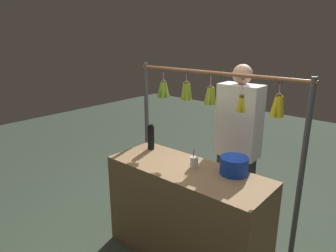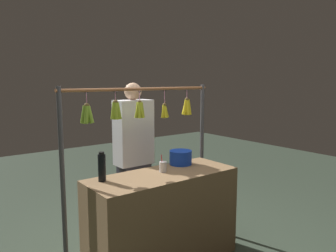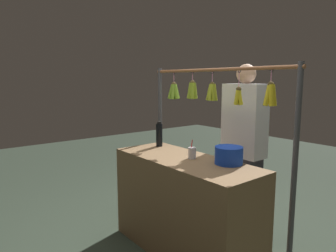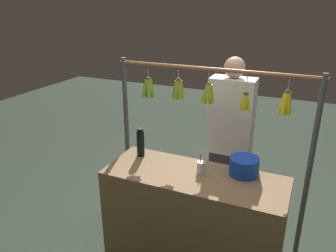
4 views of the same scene
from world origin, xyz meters
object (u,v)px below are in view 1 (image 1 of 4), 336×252
at_px(blue_bucket, 234,166).
at_px(water_bottle, 151,137).
at_px(vendor_person, 237,152).
at_px(drink_cup, 194,162).

bearing_deg(blue_bucket, water_bottle, 2.02).
relative_size(water_bottle, vendor_person, 0.15).
height_order(water_bottle, drink_cup, water_bottle).
height_order(drink_cup, vendor_person, vendor_person).
bearing_deg(drink_cup, water_bottle, -8.27).
height_order(water_bottle, blue_bucket, water_bottle).
xyz_separation_m(drink_cup, vendor_person, (-0.07, -0.66, -0.08)).
height_order(blue_bucket, vendor_person, vendor_person).
relative_size(water_bottle, blue_bucket, 1.12).
distance_m(water_bottle, vendor_person, 0.91).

